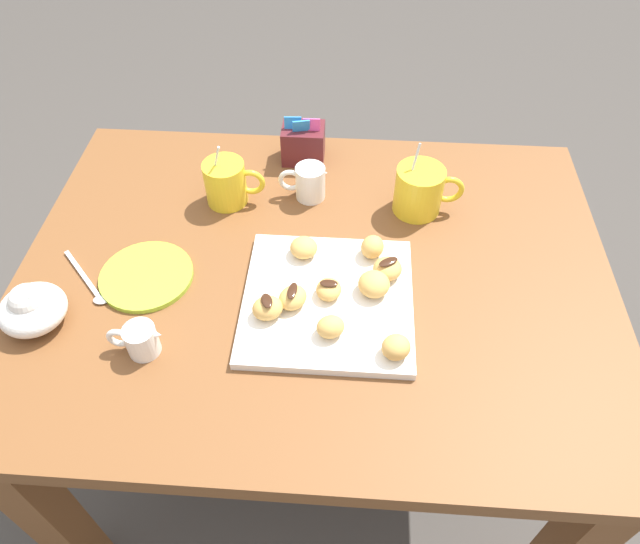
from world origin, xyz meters
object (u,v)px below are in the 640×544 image
Objects in this scene: coffee_mug_yellow_left at (226,182)px; beignet_7 at (396,347)px; sugar_caddy at (303,143)px; beignet_0 at (304,248)px; pastry_plate_square at (328,300)px; beignet_2 at (331,327)px; beignet_8 at (387,269)px; chocolate_sauce_pitcher at (140,339)px; beignet_5 at (293,298)px; beignet_3 at (329,289)px; dining_table at (315,310)px; beignet_1 at (374,284)px; cream_pitcher_white at (309,181)px; coffee_mug_yellow_right at (420,189)px; ice_cream_bowl at (32,308)px; beignet_6 at (268,308)px; beignet_4 at (372,247)px; saucer_lime_left at (147,276)px.

beignet_7 is (0.33, -0.36, -0.01)m from coffee_mug_yellow_left.
beignet_0 is at bearing -84.87° from sugar_caddy.
beignet_7 is at bearing -43.83° from pastry_plate_square.
beignet_2 is 0.88× the size of beignet_8.
chocolate_sauce_pitcher is 1.75× the size of beignet_5.
beignet_3 reaches higher than pastry_plate_square.
beignet_5 is at bearing -87.44° from sugar_caddy.
beignet_0 is at bearing 116.50° from pastry_plate_square.
dining_table is 19.44× the size of beignet_1.
pastry_plate_square is at bearing -79.01° from cream_pitcher_white.
coffee_mug_yellow_right is at bearing -0.00° from coffee_mug_yellow_left.
chocolate_sauce_pitcher is 0.30m from beignet_2.
ice_cream_bowl is at bearing -170.84° from beignet_1.
beignet_0 is at bearing 164.60° from beignet_8.
beignet_7 is 0.89× the size of beignet_8.
sugar_caddy is 0.41m from beignet_3.
chocolate_sauce_pitcher is at bearing -143.43° from dining_table.
dining_table is 21.11× the size of beignet_6.
cream_pitcher_white is (-0.22, 0.02, -0.01)m from coffee_mug_yellow_right.
sugar_caddy is 0.96× the size of ice_cream_bowl.
coffee_mug_yellow_left is 0.42m from ice_cream_bowl.
beignet_1 is 1.06× the size of beignet_5.
beignet_8 is (0.10, 0.05, 0.00)m from beignet_3.
ice_cream_bowl reaches higher than beignet_4.
beignet_7 is (0.19, -0.51, -0.01)m from sugar_caddy.
beignet_8 is at bearing 93.97° from beignet_7.
chocolate_sauce_pitcher is 0.32m from beignet_3.
beignet_5 is (-0.06, -0.02, 0.02)m from pastry_plate_square.
beignet_0 is at bearing -143.99° from coffee_mug_yellow_right.
beignet_7 reaches higher than beignet_0.
coffee_mug_yellow_right reaches higher than beignet_7.
coffee_mug_yellow_left is at bearing 152.92° from beignet_4.
cream_pitcher_white is at bearing 125.06° from beignet_8.
chocolate_sauce_pitcher is (-0.21, -0.52, -0.01)m from sugar_caddy.
saucer_lime_left is 3.56× the size of beignet_7.
beignet_5 is (0.43, 0.05, -0.00)m from ice_cream_bowl.
saucer_lime_left is at bearing 34.65° from ice_cream_bowl.
beignet_7 reaches higher than beignet_5.
beignet_3 is at bearing -5.23° from saucer_lime_left.
saucer_lime_left is 3.24× the size of beignet_6.
chocolate_sauce_pitcher reaches higher than beignet_6.
coffee_mug_yellow_right is 0.25m from beignet_1.
sugar_caddy reaches higher than cream_pitcher_white.
sugar_caddy is at bearing 100.81° from pastry_plate_square.
beignet_7 is (0.17, -0.09, 0.00)m from beignet_5.
cream_pitcher_white reaches higher than beignet_3.
saucer_lime_left is at bearing 161.75° from beignet_2.
dining_table is at bearing 60.50° from beignet_6.
cream_pitcher_white reaches higher than beignet_0.
ice_cream_bowl reaches higher than cream_pitcher_white.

